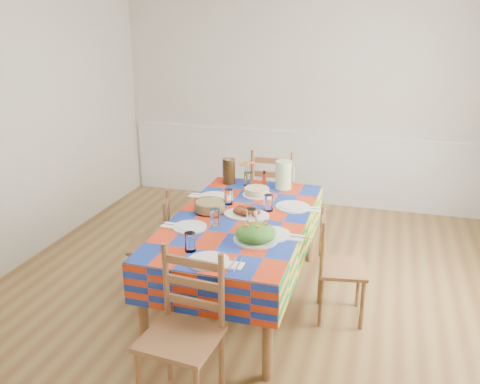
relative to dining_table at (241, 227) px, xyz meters
name	(u,v)px	position (x,y,z in m)	size (l,w,h in m)	color
room	(246,143)	(0.03, 0.06, 0.68)	(4.58, 5.08, 2.78)	brown
wainscot	(299,165)	(0.03, 2.54, -0.19)	(4.41, 0.06, 0.92)	white
dining_table	(241,227)	(0.00, 0.00, 0.00)	(1.05, 1.95, 0.76)	brown
setting_near_head	(202,254)	(-0.04, -0.76, 0.11)	(0.45, 0.30, 0.13)	white
setting_left_near	(198,223)	(-0.26, -0.27, 0.11)	(0.48, 0.28, 0.13)	white
setting_left_far	(218,197)	(-0.30, 0.33, 0.11)	(0.49, 0.29, 0.13)	white
setting_right_near	(265,228)	(0.25, -0.23, 0.11)	(0.53, 0.31, 0.14)	white
setting_right_far	(285,205)	(0.30, 0.28, 0.11)	(0.53, 0.31, 0.14)	white
meat_platter	(246,212)	(0.04, 0.04, 0.11)	(0.37, 0.27, 0.07)	white
salad_platter	(256,234)	(0.23, -0.39, 0.14)	(0.32, 0.32, 0.14)	white
pasta_bowl	(210,206)	(-0.28, 0.05, 0.13)	(0.25, 0.25, 0.09)	white
cake	(257,192)	(-0.01, 0.54, 0.12)	(0.26, 0.26, 0.07)	white
serving_utensils	(261,224)	(0.19, -0.11, 0.09)	(0.15, 0.33, 0.01)	black
flower_vase	(248,175)	(-0.16, 0.79, 0.18)	(0.15, 0.12, 0.24)	white
hot_sauce	(264,178)	(-0.01, 0.83, 0.16)	(0.03, 0.03, 0.14)	red
green_pitcher	(284,175)	(0.18, 0.80, 0.21)	(0.15, 0.15, 0.26)	#C3E8A3
tea_pitcher	(229,171)	(-0.35, 0.80, 0.20)	(0.12, 0.12, 0.24)	black
name_card	(202,268)	(0.01, -0.91, 0.09)	(0.08, 0.03, 0.02)	white
chair_near	(184,334)	(0.00, -1.22, -0.19)	(0.47, 0.45, 0.98)	brown
chair_far	(274,197)	(0.00, 1.22, -0.17)	(0.48, 0.46, 1.03)	brown
chair_left	(154,244)	(-0.78, 0.01, -0.26)	(0.46, 0.47, 0.84)	brown
chair_right	(337,268)	(0.78, -0.01, -0.25)	(0.42, 0.43, 0.87)	brown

